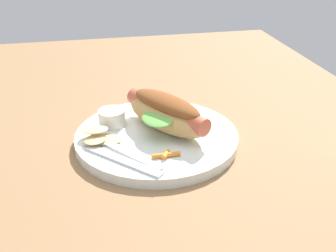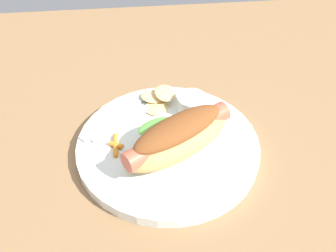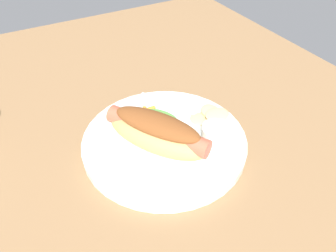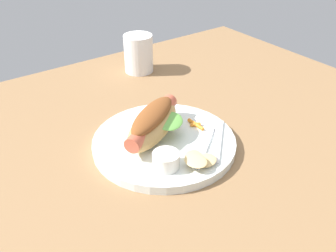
{
  "view_description": "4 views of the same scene",
  "coord_description": "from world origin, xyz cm",
  "px_view_note": "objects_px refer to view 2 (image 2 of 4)",
  "views": [
    {
      "loc": [
        60.51,
        -10.15,
        33.09
      ],
      "look_at": [
        5.27,
        1.46,
        3.71
      ],
      "focal_mm": 44.2,
      "sensor_mm": 36.0,
      "label": 1
    },
    {
      "loc": [
        7.47,
        40.4,
        42.88
      ],
      "look_at": [
        3.51,
        1.77,
        6.58
      ],
      "focal_mm": 43.58,
      "sensor_mm": 36.0,
      "label": 2
    },
    {
      "loc": [
        -29.98,
        17.73,
        36.52
      ],
      "look_at": [
        1.47,
        0.38,
        5.64
      ],
      "focal_mm": 34.66,
      "sensor_mm": 36.0,
      "label": 3
    },
    {
      "loc": [
        -28.46,
        -45.34,
        40.21
      ],
      "look_at": [
        3.77,
        -0.61,
        4.54
      ],
      "focal_mm": 39.75,
      "sensor_mm": 36.0,
      "label": 4
    }
  ],
  "objects_px": {
    "fork": "(129,119)",
    "knife": "(115,117)",
    "sauce_ramekin": "(192,104)",
    "carrot_garnish": "(116,146)",
    "plate": "(168,147)",
    "hot_dog": "(178,136)",
    "chips_pile": "(158,99)"
  },
  "relations": [
    {
      "from": "carrot_garnish",
      "to": "sauce_ramekin",
      "type": "bearing_deg",
      "value": -149.79
    },
    {
      "from": "fork",
      "to": "carrot_garnish",
      "type": "height_order",
      "value": "carrot_garnish"
    },
    {
      "from": "hot_dog",
      "to": "sauce_ramekin",
      "type": "height_order",
      "value": "hot_dog"
    },
    {
      "from": "plate",
      "to": "fork",
      "type": "relative_size",
      "value": 2.11
    },
    {
      "from": "sauce_ramekin",
      "to": "fork",
      "type": "distance_m",
      "value": 0.1
    },
    {
      "from": "sauce_ramekin",
      "to": "fork",
      "type": "bearing_deg",
      "value": 6.64
    },
    {
      "from": "knife",
      "to": "chips_pile",
      "type": "xyz_separation_m",
      "value": [
        -0.07,
        -0.03,
        0.01
      ]
    },
    {
      "from": "fork",
      "to": "knife",
      "type": "distance_m",
      "value": 0.02
    },
    {
      "from": "hot_dog",
      "to": "chips_pile",
      "type": "height_order",
      "value": "hot_dog"
    },
    {
      "from": "fork",
      "to": "chips_pile",
      "type": "xyz_separation_m",
      "value": [
        -0.05,
        -0.03,
        0.01
      ]
    },
    {
      "from": "fork",
      "to": "sauce_ramekin",
      "type": "bearing_deg",
      "value": -30.25
    },
    {
      "from": "hot_dog",
      "to": "chips_pile",
      "type": "xyz_separation_m",
      "value": [
        0.02,
        -0.11,
        -0.02
      ]
    },
    {
      "from": "plate",
      "to": "chips_pile",
      "type": "xyz_separation_m",
      "value": [
        0.01,
        -0.09,
        0.02
      ]
    },
    {
      "from": "knife",
      "to": "chips_pile",
      "type": "height_order",
      "value": "chips_pile"
    },
    {
      "from": "hot_dog",
      "to": "knife",
      "type": "bearing_deg",
      "value": 104.94
    },
    {
      "from": "hot_dog",
      "to": "knife",
      "type": "relative_size",
      "value": 1.3
    },
    {
      "from": "sauce_ramekin",
      "to": "carrot_garnish",
      "type": "height_order",
      "value": "sauce_ramekin"
    },
    {
      "from": "hot_dog",
      "to": "fork",
      "type": "distance_m",
      "value": 0.1
    },
    {
      "from": "plate",
      "to": "hot_dog",
      "type": "height_order",
      "value": "hot_dog"
    },
    {
      "from": "sauce_ramekin",
      "to": "carrot_garnish",
      "type": "bearing_deg",
      "value": 30.21
    },
    {
      "from": "plate",
      "to": "fork",
      "type": "xyz_separation_m",
      "value": [
        0.05,
        -0.06,
        0.01
      ]
    },
    {
      "from": "fork",
      "to": "knife",
      "type": "bearing_deg",
      "value": 125.2
    },
    {
      "from": "plate",
      "to": "carrot_garnish",
      "type": "distance_m",
      "value": 0.07
    },
    {
      "from": "plate",
      "to": "sauce_ramekin",
      "type": "height_order",
      "value": "sauce_ramekin"
    },
    {
      "from": "sauce_ramekin",
      "to": "plate",
      "type": "bearing_deg",
      "value": 56.76
    },
    {
      "from": "plate",
      "to": "carrot_garnish",
      "type": "xyz_separation_m",
      "value": [
        0.07,
        0.0,
        0.01
      ]
    },
    {
      "from": "hot_dog",
      "to": "fork",
      "type": "height_order",
      "value": "hot_dog"
    },
    {
      "from": "hot_dog",
      "to": "sauce_ramekin",
      "type": "relative_size",
      "value": 3.86
    },
    {
      "from": "sauce_ramekin",
      "to": "fork",
      "type": "relative_size",
      "value": 0.36
    },
    {
      "from": "sauce_ramekin",
      "to": "fork",
      "type": "xyz_separation_m",
      "value": [
        0.1,
        0.01,
        -0.01
      ]
    },
    {
      "from": "plate",
      "to": "carrot_garnish",
      "type": "bearing_deg",
      "value": 1.58
    },
    {
      "from": "knife",
      "to": "carrot_garnish",
      "type": "distance_m",
      "value": 0.06
    }
  ]
}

